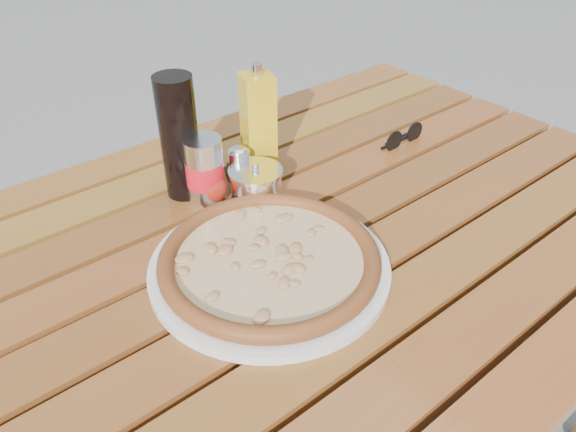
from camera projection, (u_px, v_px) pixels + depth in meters
table at (295, 272)px, 0.96m from camera, size 1.40×0.90×0.75m
plate at (270, 267)px, 0.84m from camera, size 0.39×0.39×0.01m
pizza at (269, 259)px, 0.83m from camera, size 0.40×0.40×0.03m
pepper_shaker at (211, 183)px, 0.97m from camera, size 0.07×0.07×0.08m
oregano_shaker at (240, 168)px, 1.02m from camera, size 0.06×0.06×0.08m
dark_bottle at (179, 138)px, 0.96m from camera, size 0.08×0.08×0.22m
soda_can at (205, 171)px, 0.97m from camera, size 0.08×0.08×0.12m
olive_oil_cruet at (258, 124)px, 1.03m from camera, size 0.07×0.07×0.21m
parmesan_tin at (256, 184)px, 0.99m from camera, size 0.11×0.11×0.07m
sunglasses at (403, 137)px, 1.16m from camera, size 0.11×0.02×0.04m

